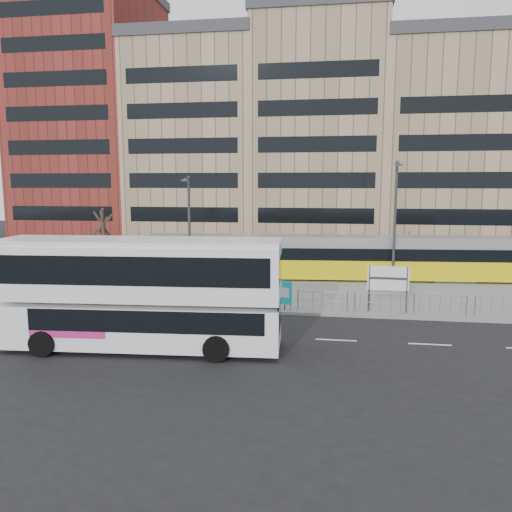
# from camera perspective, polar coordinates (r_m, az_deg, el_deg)

# --- Properties ---
(ground) EXTENTS (120.00, 120.00, 0.00)m
(ground) POSITION_cam_1_polar(r_m,az_deg,el_deg) (27.12, -3.79, -6.42)
(ground) COLOR black
(ground) RESTS_ON ground
(plaza) EXTENTS (64.00, 24.00, 0.15)m
(plaza) POSITION_cam_1_polar(r_m,az_deg,el_deg) (38.64, 0.03, -1.86)
(plaza) COLOR gray
(plaza) RESTS_ON ground
(kerb) EXTENTS (64.00, 0.25, 0.17)m
(kerb) POSITION_cam_1_polar(r_m,az_deg,el_deg) (27.15, -3.77, -6.24)
(kerb) COLOR gray
(kerb) RESTS_ON ground
(building_row) EXTENTS (70.40, 18.40, 31.20)m
(building_row) POSITION_cam_1_polar(r_m,az_deg,el_deg) (60.33, 4.80, 13.99)
(building_row) COLOR maroon
(building_row) RESTS_ON ground
(pedestrian_barrier) EXTENTS (32.07, 0.07, 1.10)m
(pedestrian_barrier) POSITION_cam_1_polar(r_m,az_deg,el_deg) (27.02, 0.57, -4.31)
(pedestrian_barrier) COLOR #94969C
(pedestrian_barrier) RESTS_ON plaza
(road_markings) EXTENTS (62.00, 0.12, 0.01)m
(road_markings) POSITION_cam_1_polar(r_m,az_deg,el_deg) (23.15, -3.50, -8.99)
(road_markings) COLOR white
(road_markings) RESTS_ON ground
(double_decker_bus) EXTENTS (11.71, 3.50, 4.63)m
(double_decker_bus) POSITION_cam_1_polar(r_m,az_deg,el_deg) (21.25, -13.04, -3.81)
(double_decker_bus) COLOR white
(double_decker_bus) RESTS_ON ground
(tram) EXTENTS (26.16, 4.43, 3.07)m
(tram) POSITION_cam_1_polar(r_m,az_deg,el_deg) (35.76, 8.48, -0.15)
(tram) COLOR #DAC70B
(tram) RESTS_ON plaza
(station_sign) EXTENTS (2.13, 0.18, 2.45)m
(station_sign) POSITION_cam_1_polar(r_m,az_deg,el_deg) (27.05, 14.86, -2.71)
(station_sign) COLOR #2D2D30
(station_sign) RESTS_ON plaza
(ad_panel) EXTENTS (0.81, 0.39, 1.59)m
(ad_panel) POSITION_cam_1_polar(r_m,az_deg,el_deg) (26.75, 3.30, -4.23)
(ad_panel) COLOR #2D2D30
(ad_panel) RESTS_ON plaza
(pedestrian) EXTENTS (0.56, 0.70, 1.67)m
(pedestrian) POSITION_cam_1_polar(r_m,az_deg,el_deg) (34.99, -3.91, -1.43)
(pedestrian) COLOR black
(pedestrian) RESTS_ON plaza
(traffic_light_west) EXTENTS (0.22, 0.24, 3.10)m
(traffic_light_west) POSITION_cam_1_polar(r_m,az_deg,el_deg) (28.34, -12.02, -1.55)
(traffic_light_west) COLOR #2D2D30
(traffic_light_west) RESTS_ON plaza
(lamp_post_west) EXTENTS (0.45, 1.04, 7.23)m
(lamp_post_west) POSITION_cam_1_polar(r_m,az_deg,el_deg) (34.19, -7.66, 3.61)
(lamp_post_west) COLOR #2D2D30
(lamp_post_west) RESTS_ON plaza
(lamp_post_east) EXTENTS (0.45, 1.04, 8.20)m
(lamp_post_east) POSITION_cam_1_polar(r_m,az_deg,el_deg) (34.28, 15.61, 4.21)
(lamp_post_east) COLOR #2D2D30
(lamp_post_east) RESTS_ON plaza
(bare_tree) EXTENTS (3.85, 3.85, 6.83)m
(bare_tree) POSITION_cam_1_polar(r_m,az_deg,el_deg) (38.25, -17.24, 5.40)
(bare_tree) COLOR black
(bare_tree) RESTS_ON plaza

